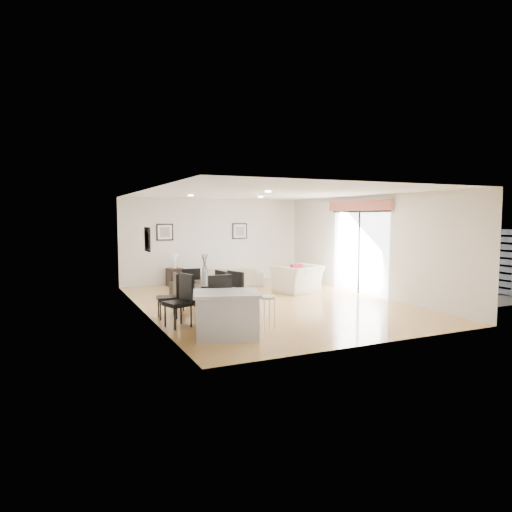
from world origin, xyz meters
name	(u,v)px	position (x,y,z in m)	size (l,w,h in m)	color
ground	(268,303)	(0.00, 0.00, 0.00)	(8.00, 8.00, 0.00)	tan
wall_back	(214,241)	(0.00, 4.00, 1.35)	(6.00, 0.04, 2.70)	silver
wall_front	(375,264)	(0.00, -4.00, 1.35)	(6.00, 0.04, 2.70)	silver
wall_left	(144,253)	(-3.00, 0.00, 1.35)	(0.04, 8.00, 2.70)	silver
wall_right	(367,245)	(3.00, 0.00, 1.35)	(0.04, 8.00, 2.70)	silver
ceiling	(268,193)	(0.00, 0.00, 2.70)	(6.00, 8.00, 0.02)	white
sofa	(228,277)	(0.06, 2.87, 0.30)	(2.05, 0.80, 0.60)	#A49C85
armchair	(298,279)	(1.46, 1.07, 0.38)	(1.18, 1.03, 0.76)	beige
courtyard_plant_a	(437,278)	(5.48, -0.12, 0.33)	(0.60, 0.52, 0.66)	#375323
courtyard_plant_b	(398,273)	(5.45, 1.48, 0.30)	(0.34, 0.34, 0.60)	#375323
dining_table	(205,289)	(-1.98, -1.03, 0.64)	(1.02, 1.79, 0.71)	black
dining_chair_wnear	(182,297)	(-2.58, -1.43, 0.57)	(0.57, 0.57, 1.02)	black
dining_chair_wfar	(171,293)	(-2.58, -0.61, 0.53)	(0.46, 0.46, 0.95)	black
dining_chair_enear	(240,293)	(-1.38, -1.49, 0.58)	(0.58, 0.58, 1.04)	black
dining_chair_efar	(225,289)	(-1.37, -0.62, 0.53)	(0.50, 0.50, 0.95)	black
dining_chair_head	(222,300)	(-1.98, -2.08, 0.58)	(0.48, 0.48, 1.04)	black
dining_chair_foot	(190,287)	(-1.98, 0.03, 0.54)	(0.46, 0.46, 0.96)	black
vase	(205,271)	(-1.98, -1.03, 1.00)	(0.71, 1.16, 0.66)	white
coffee_table	(193,290)	(-1.48, 1.48, 0.21)	(1.06, 0.64, 0.42)	black
side_table	(175,277)	(-1.39, 3.66, 0.28)	(0.42, 0.42, 0.56)	black
table_lamp	(174,259)	(-1.39, 3.66, 0.83)	(0.22, 0.22, 0.43)	white
cushion	(297,271)	(1.35, 0.96, 0.63)	(0.38, 0.12, 0.38)	#B01625
kitchen_island	(226,314)	(-2.07, -2.53, 0.41)	(1.37, 1.20, 0.81)	#B8B8BA
bar_stool	(267,301)	(-1.27, -2.53, 0.58)	(0.31, 0.31, 0.68)	silver
framed_print_back_left	(165,232)	(-1.60, 3.97, 1.65)	(0.52, 0.04, 0.52)	black
framed_print_back_right	(240,231)	(0.90, 3.97, 1.65)	(0.52, 0.04, 0.52)	black
framed_print_left_wall	(147,239)	(-2.97, -0.20, 1.65)	(0.04, 0.52, 0.52)	black
sliding_door	(359,233)	(2.96, 0.30, 1.66)	(0.12, 2.70, 2.57)	white
courtyard	(429,254)	(6.16, 0.87, 0.92)	(6.00, 6.00, 2.00)	gray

